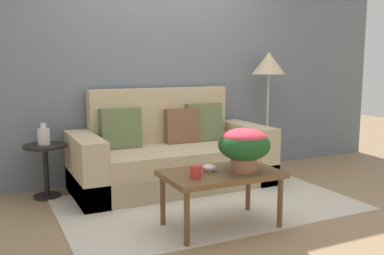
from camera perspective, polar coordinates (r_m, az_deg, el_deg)
ground_plane at (r=4.11m, az=2.51°, el=-10.40°), size 14.00×14.00×0.00m
wall_back at (r=5.06m, az=-4.44°, el=9.84°), size 6.40×0.12×2.90m
area_rug at (r=4.17m, az=1.98°, el=-10.01°), size 2.71×1.67×0.01m
couch at (r=4.69m, az=-2.83°, el=-3.89°), size 2.11×0.94×1.05m
coffee_table at (r=3.51m, az=3.87°, el=-6.62°), size 0.94×0.57×0.47m
side_table at (r=4.51m, az=-18.81°, el=-4.22°), size 0.41×0.41×0.54m
floor_lamp at (r=5.39m, az=10.10°, el=7.23°), size 0.41×0.41×1.47m
potted_plant at (r=3.47m, az=6.96°, el=-2.25°), size 0.42×0.42×0.35m
coffee_mug at (r=3.27m, az=0.52°, el=-5.90°), size 0.13×0.08×0.10m
snack_bowl at (r=3.48m, az=2.31°, el=-5.31°), size 0.12×0.12×0.06m
table_vase at (r=4.46m, az=-19.04°, el=-1.05°), size 0.12×0.12×0.21m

